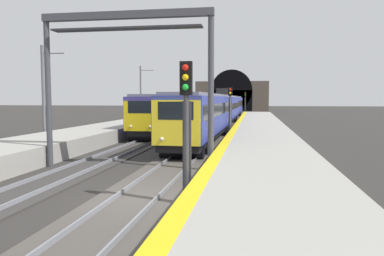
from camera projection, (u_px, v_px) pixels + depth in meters
name	position (u px, v px, depth m)	size (l,w,h in m)	color
ground_plane	(138.00, 200.00, 12.77)	(320.00, 320.00, 0.00)	#302D2B
platform_right	(269.00, 190.00, 12.02)	(112.00, 4.59, 1.04)	#9E9B93
platform_right_edge_strip	(206.00, 172.00, 12.31)	(112.00, 0.50, 0.01)	yellow
track_main_line	(138.00, 199.00, 12.77)	(160.00, 3.05, 0.21)	#4C4742
track_adjacent_line	(20.00, 193.00, 13.48)	(160.00, 2.61, 0.21)	#383533
train_main_approaching	(223.00, 108.00, 47.32)	(56.37, 3.07, 4.68)	navy
train_adjacent_platform	(201.00, 106.00, 59.28)	(63.18, 3.17, 3.77)	navy
railway_signal_near	(186.00, 119.00, 11.81)	(0.39, 0.38, 4.58)	#38383D
railway_signal_mid	(230.00, 108.00, 33.28)	(0.39, 0.38, 4.41)	#4C4C54
railway_signal_far	(245.00, 100.00, 88.26)	(0.39, 0.38, 4.92)	#38383D
overhead_signal_gantry	(126.00, 52.00, 17.90)	(0.70, 8.42, 7.54)	#3F3F47
tunnel_portal	(232.00, 96.00, 102.22)	(2.70, 19.71, 11.15)	#51473D
catenary_mast_near	(141.00, 94.00, 51.31)	(0.22, 1.98, 7.82)	#595B60
catenary_mast_far	(44.00, 94.00, 27.63)	(0.22, 1.84, 7.29)	#595B60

